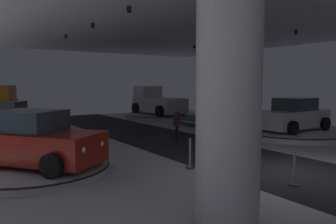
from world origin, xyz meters
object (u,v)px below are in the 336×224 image
display_car_mid_left (33,141)px  visitor_walking_near (177,122)px  pickup_truck_far_right (220,106)px  display_car_mid_right (293,116)px  display_platform_far_right (220,121)px  display_platform_mid_left (35,169)px  pickup_truck_deep_right (157,102)px  display_platform_far_left (5,141)px  display_car_far_left (4,122)px  display_platform_mid_right (292,133)px  display_platform_deep_right (159,115)px  column_left (229,85)px

display_car_mid_left → visitor_walking_near: bearing=18.8°
pickup_truck_far_right → display_car_mid_right: bearing=-91.5°
display_platform_far_right → display_platform_mid_left: bearing=-154.2°
pickup_truck_deep_right → display_platform_far_right: (1.06, -6.68, -1.00)m
display_platform_far_left → pickup_truck_far_right: size_ratio=0.87×
pickup_truck_far_right → display_platform_mid_left: bearing=-154.6°
display_car_far_left → display_platform_mid_right: size_ratio=0.79×
display_car_far_left → display_platform_deep_right: size_ratio=0.80×
display_platform_far_right → pickup_truck_far_right: bearing=-131.9°
column_left → pickup_truck_deep_right: (9.84, 19.07, -1.57)m
display_car_mid_left → column_left: bearing=-66.7°
display_platform_mid_left → pickup_truck_far_right: pickup_truck_far_right is taller
display_car_far_left → pickup_truck_deep_right: pickup_truck_deep_right is taller
display_platform_mid_right → pickup_truck_far_right: size_ratio=1.07×
display_platform_far_right → display_platform_far_left: bearing=-178.6°
display_platform_far_left → display_platform_mid_right: display_platform_mid_right is taller
display_platform_mid_left → display_car_far_left: 6.25m
pickup_truck_far_right → display_platform_mid_right: bearing=-91.8°
display_platform_far_right → visitor_walking_near: visitor_walking_near is taller
display_platform_mid_left → display_platform_deep_right: bearing=46.1°
display_car_far_left → display_car_mid_right: display_car_mid_right is taller
pickup_truck_deep_right → visitor_walking_near: size_ratio=3.38×
display_car_mid_left → display_car_far_left: 6.17m
display_car_mid_left → display_platform_far_right: bearing=25.7°
display_platform_mid_right → display_platform_far_right: bearing=86.2°
display_platform_far_left → display_platform_deep_right: size_ratio=0.82×
column_left → display_car_far_left: column_left is taller
display_platform_mid_left → pickup_truck_far_right: (13.21, 6.26, 1.11)m
column_left → display_platform_far_left: column_left is taller
display_platform_deep_right → pickup_truck_far_right: bearing=-82.8°
pickup_truck_deep_right → display_car_mid_right: bearing=-87.0°
display_car_far_left → pickup_truck_deep_right: size_ratio=0.84×
display_platform_far_left → display_platform_deep_right: 14.13m
pickup_truck_deep_right → visitor_walking_near: (-5.37, -10.78, -0.27)m
display_platform_far_right → pickup_truck_far_right: size_ratio=1.06×
display_platform_deep_right → column_left: bearing=-117.7°
display_platform_far_left → display_platform_mid_left: bearing=-89.4°
pickup_truck_far_right → visitor_walking_near: bearing=-148.2°
display_platform_mid_left → display_platform_far_left: (-0.06, 6.17, -0.01)m
column_left → display_platform_deep_right: size_ratio=0.97×
pickup_truck_deep_right → column_left: bearing=-117.3°
display_platform_mid_left → display_platform_far_right: 14.92m
display_platform_deep_right → display_platform_mid_right: bearing=-87.1°
display_car_mid_left → display_car_far_left: size_ratio=0.97×
display_car_mid_left → visitor_walking_near: display_car_mid_left is taller
display_platform_far_left → display_platform_mid_right: bearing=-24.0°
display_car_mid_left → display_platform_far_right: 14.95m
display_platform_mid_right → display_car_mid_right: display_car_mid_right is taller
display_platform_far_left → display_car_mid_right: 14.38m
column_left → display_platform_far_right: (10.90, 12.39, -2.57)m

